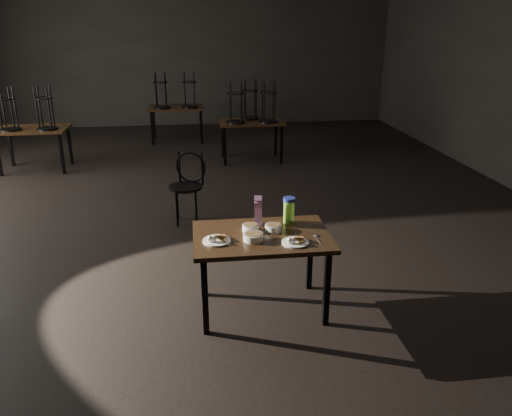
{
  "coord_description": "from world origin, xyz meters",
  "views": [
    {
      "loc": [
        0.04,
        -6.81,
        2.51
      ],
      "look_at": [
        0.6,
        -2.45,
        0.85
      ],
      "focal_mm": 35.0,
      "sensor_mm": 36.0,
      "label": 1
    }
  ],
  "objects": [
    {
      "name": "plate_left",
      "position": [
        0.19,
        -2.95,
        0.77
      ],
      "size": [
        0.24,
        0.24,
        0.08
      ],
      "color": "white",
      "rests_on": "main_table"
    },
    {
      "name": "bentwood_chair",
      "position": [
        -0.06,
        -0.57,
        0.54
      ],
      "size": [
        0.49,
        0.48,
        0.92
      ],
      "rotation": [
        0.0,
        0.0,
        -0.42
      ],
      "color": "black",
      "rests_on": "ground"
    },
    {
      "name": "bg_table_right",
      "position": [
        1.13,
        2.36,
        0.78
      ],
      "size": [
        1.2,
        0.8,
        1.48
      ],
      "color": "black",
      "rests_on": "ground"
    },
    {
      "name": "bowl_near",
      "position": [
        0.51,
        -2.76,
        0.78
      ],
      "size": [
        0.15,
        0.15,
        0.06
      ],
      "color": "white",
      "rests_on": "main_table"
    },
    {
      "name": "main_table",
      "position": [
        0.6,
        -2.85,
        0.67
      ],
      "size": [
        1.2,
        0.8,
        0.75
      ],
      "color": "black",
      "rests_on": "ground"
    },
    {
      "name": "bg_table_left",
      "position": [
        -2.73,
        2.16,
        0.75
      ],
      "size": [
        1.2,
        0.8,
        1.48
      ],
      "color": "black",
      "rests_on": "ground"
    },
    {
      "name": "water_bottle",
      "position": [
        0.88,
        -2.61,
        0.88
      ],
      "size": [
        0.14,
        0.14,
        0.24
      ],
      "color": "#8DE342",
      "rests_on": "main_table"
    },
    {
      "name": "juice_carton",
      "position": [
        0.59,
        -2.62,
        0.88
      ],
      "size": [
        0.08,
        0.08,
        0.28
      ],
      "color": "#8D197F",
      "rests_on": "main_table"
    },
    {
      "name": "room",
      "position": [
        -0.06,
        0.01,
        2.33
      ],
      "size": [
        12.0,
        12.04,
        3.22
      ],
      "color": "black",
      "rests_on": "ground"
    },
    {
      "name": "plate_right",
      "position": [
        0.85,
        -3.07,
        0.77
      ],
      "size": [
        0.23,
        0.23,
        0.07
      ],
      "color": "white",
      "rests_on": "main_table"
    },
    {
      "name": "bg_table_far",
      "position": [
        -0.29,
        4.15,
        0.75
      ],
      "size": [
        1.2,
        0.8,
        1.48
      ],
      "color": "black",
      "rests_on": "ground"
    },
    {
      "name": "spoon",
      "position": [
        1.06,
        -2.95,
        0.75
      ],
      "size": [
        0.05,
        0.21,
        0.01
      ],
      "color": "silver",
      "rests_on": "main_table"
    },
    {
      "name": "bowl_far",
      "position": [
        0.71,
        -2.78,
        0.78
      ],
      "size": [
        0.15,
        0.15,
        0.06
      ],
      "color": "white",
      "rests_on": "main_table"
    },
    {
      "name": "bowl_big",
      "position": [
        0.51,
        -2.96,
        0.78
      ],
      "size": [
        0.17,
        0.17,
        0.06
      ],
      "color": "white",
      "rests_on": "main_table"
    }
  ]
}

